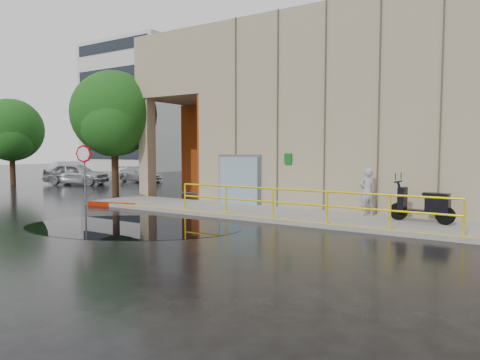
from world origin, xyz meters
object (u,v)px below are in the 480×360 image
object	(u,v)px
red_curb	(111,204)
tree_far	(11,132)
car_b	(70,171)
person	(367,192)
car_a	(76,174)
scooter	(423,195)
tree_near	(113,117)
stop_sign	(84,161)
car_c	(140,174)

from	to	relation	value
red_curb	tree_far	xyz separation A→B (m)	(-14.28, 3.91, 3.55)
red_curb	car_b	distance (m)	18.27
person	car_b	xyz separation A→B (m)	(-26.00, 7.01, -0.22)
car_b	car_a	bearing A→B (deg)	-111.97
person	tree_far	world-z (taller)	tree_far
scooter	tree_far	bearing A→B (deg)	-176.60
tree_far	car_b	bearing A→B (deg)	103.91
tree_near	tree_far	world-z (taller)	tree_near
scooter	car_a	distance (m)	23.95
scooter	red_curb	size ratio (longest dim) A/B	0.85
tree_near	stop_sign	bearing A→B (deg)	-64.06
scooter	red_curb	bearing A→B (deg)	-163.55
stop_sign	car_b	world-z (taller)	stop_sign
car_c	tree_far	xyz separation A→B (m)	(-4.86, -7.17, 3.05)
tree_near	tree_far	xyz separation A→B (m)	(-11.47, 1.19, -0.51)
car_b	tree_near	world-z (taller)	tree_near
red_curb	tree_far	world-z (taller)	tree_far
person	car_b	distance (m)	26.93
red_curb	car_a	distance (m)	13.08
red_curb	car_c	size ratio (longest dim) A/B	0.60
tree_near	car_c	bearing A→B (deg)	128.31
car_b	tree_near	bearing A→B (deg)	-108.06
person	red_curb	world-z (taller)	person
person	car_a	size ratio (longest dim) A/B	0.37
car_a	tree_far	xyz separation A→B (m)	(-3.07, -2.79, 2.88)
person	tree_near	distance (m)	13.55
tree_far	scooter	bearing A→B (deg)	-4.43
person	tree_near	bearing A→B (deg)	-41.01
car_c	tree_near	world-z (taller)	tree_near
car_a	car_b	bearing A→B (deg)	37.15
person	red_curb	distance (m)	10.67
scooter	tree_near	size ratio (longest dim) A/B	0.31
scooter	tree_far	distance (m)	26.73
car_b	tree_near	size ratio (longest dim) A/B	0.71
person	car_c	distance (m)	21.61
red_curb	car_b	world-z (taller)	car_b
car_c	tree_far	bearing A→B (deg)	153.64
stop_sign	tree_near	xyz separation A→B (m)	(-1.47, 3.02, 2.21)
scooter	tree_near	world-z (taller)	tree_near
red_curb	stop_sign	bearing A→B (deg)	-167.41
scooter	car_b	bearing A→B (deg)	172.67
scooter	car_b	xyz separation A→B (m)	(-27.89, 7.56, -0.28)
tree_near	scooter	bearing A→B (deg)	-3.27
stop_sign	red_curb	size ratio (longest dim) A/B	1.11
red_curb	car_b	bearing A→B (deg)	148.97
car_a	car_b	size ratio (longest dim) A/B	0.97
car_c	person	bearing A→B (deg)	-105.97
person	tree_near	world-z (taller)	tree_near
car_a	car_c	size ratio (longest dim) A/B	1.11
stop_sign	car_a	xyz separation A→B (m)	(-9.87, 7.00, -1.18)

